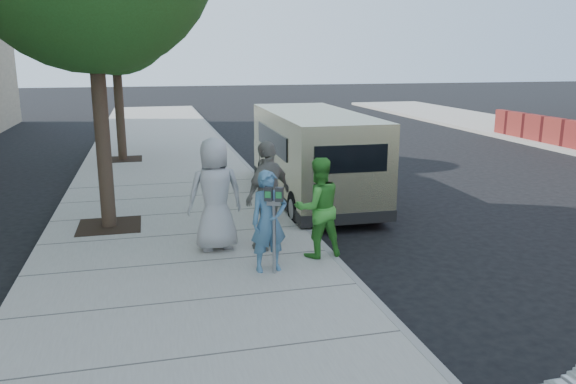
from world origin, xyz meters
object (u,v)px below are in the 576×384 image
object	(u,v)px
person_gray_shirt	(215,194)
van	(313,155)
person_green_shirt	(318,207)
parking_meter	(274,212)
person_officer	(269,221)
tree_far	(114,6)
person_striped_polo	(268,195)

from	to	relation	value
person_gray_shirt	van	bearing A→B (deg)	-135.07
van	person_gray_shirt	world-z (taller)	van
person_green_shirt	person_gray_shirt	world-z (taller)	person_gray_shirt
parking_meter	person_officer	world-z (taller)	person_officer
van	person_green_shirt	size ratio (longest dim) A/B	3.49
tree_far	person_gray_shirt	bearing A→B (deg)	-78.97
person_green_shirt	person_gray_shirt	distance (m)	1.77
van	person_green_shirt	distance (m)	4.26
tree_far	van	xyz separation A→B (m)	(4.56, -6.11, -3.75)
person_green_shirt	person_gray_shirt	size ratio (longest dim) A/B	0.86
person_officer	tree_far	bearing A→B (deg)	96.53
tree_far	parking_meter	size ratio (longest dim) A/B	4.78
person_gray_shirt	person_striped_polo	size ratio (longest dim) A/B	1.03
van	person_officer	distance (m)	4.99
tree_far	person_striped_polo	xyz separation A→B (m)	(2.73, -9.62, -3.79)
parking_meter	person_striped_polo	size ratio (longest dim) A/B	0.72
person_officer	person_gray_shirt	size ratio (longest dim) A/B	0.81
tree_far	person_striped_polo	distance (m)	10.70
tree_far	parking_meter	bearing A→B (deg)	-76.67
van	person_gray_shirt	xyz separation A→B (m)	(-2.71, -3.34, -0.01)
parking_meter	person_officer	xyz separation A→B (m)	(-0.05, 0.15, -0.19)
parking_meter	person_striped_polo	distance (m)	1.19
person_officer	parking_meter	bearing A→B (deg)	-78.78
van	person_officer	world-z (taller)	van
person_green_shirt	person_striped_polo	distance (m)	0.93
van	person_striped_polo	size ratio (longest dim) A/B	3.09
person_gray_shirt	person_striped_polo	bearing A→B (deg)	163.01
parking_meter	person_officer	distance (m)	0.25
person_officer	person_green_shirt	bearing A→B (deg)	18.97
person_officer	person_green_shirt	distance (m)	1.02
person_striped_polo	parking_meter	bearing A→B (deg)	42.45
person_officer	person_gray_shirt	world-z (taller)	person_gray_shirt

